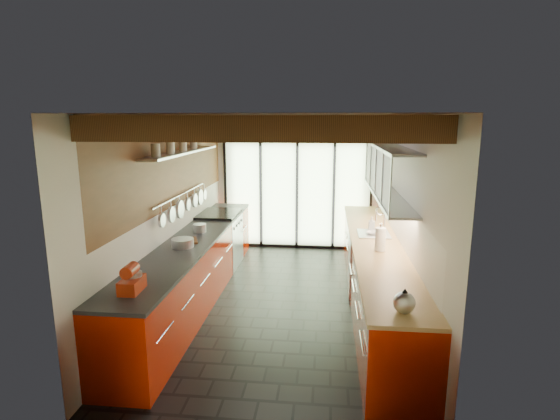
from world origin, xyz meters
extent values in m
plane|color=black|center=(0.00, 0.00, 0.00)|extent=(5.50, 5.50, 0.00)
plane|color=silver|center=(0.00, 2.75, 1.30)|extent=(3.20, 0.00, 3.20)
plane|color=silver|center=(0.00, -2.75, 1.30)|extent=(3.20, 0.00, 3.20)
plane|color=silver|center=(-1.60, 0.00, 1.30)|extent=(0.00, 5.50, 5.50)
plane|color=silver|center=(1.60, 0.00, 1.30)|extent=(0.00, 5.50, 5.50)
plane|color=#472814|center=(0.00, 0.00, 2.60)|extent=(5.50, 5.50, 0.00)
cube|color=#593316|center=(0.00, -2.25, 2.48)|extent=(3.14, 0.14, 0.22)
cube|color=#593316|center=(0.00, -1.35, 2.48)|extent=(3.14, 0.14, 0.22)
cube|color=#593316|center=(0.00, -0.45, 2.48)|extent=(3.14, 0.14, 0.22)
cube|color=#593316|center=(0.00, 0.45, 2.48)|extent=(3.14, 0.14, 0.22)
cube|color=#593316|center=(0.00, 1.35, 2.48)|extent=(3.14, 0.14, 0.22)
cube|color=#593316|center=(0.00, 2.25, 2.48)|extent=(3.14, 0.14, 0.22)
cube|color=brown|center=(0.00, 2.71, 2.35)|extent=(3.14, 0.06, 0.50)
plane|color=brown|center=(-1.57, 0.20, 1.98)|extent=(0.00, 4.90, 4.90)
plane|color=#C6EAAD|center=(0.00, 2.73, 1.08)|extent=(2.90, 0.00, 2.90)
cube|color=black|center=(-1.45, 2.72, 1.07)|extent=(0.05, 0.04, 2.15)
cube|color=black|center=(1.45, 2.72, 1.07)|extent=(0.05, 0.04, 2.15)
cube|color=black|center=(0.00, 2.69, 1.07)|extent=(0.06, 0.05, 2.15)
cube|color=black|center=(0.00, 2.69, 2.15)|extent=(2.90, 0.05, 0.06)
cylinder|color=red|center=(0.00, 2.67, 2.35)|extent=(0.34, 0.04, 0.34)
cylinder|color=beige|center=(0.00, 2.65, 2.35)|extent=(0.28, 0.02, 0.28)
cube|color=#B31900|center=(-1.28, 0.00, 0.44)|extent=(0.65, 5.00, 0.88)
cube|color=black|center=(-1.28, 0.00, 0.90)|extent=(0.68, 5.00, 0.04)
cube|color=silver|center=(-1.28, 1.45, 0.44)|extent=(0.66, 0.90, 0.90)
cube|color=black|center=(-1.28, 1.45, 0.93)|extent=(0.65, 0.90, 0.06)
cube|color=#B31900|center=(1.28, 0.00, 0.44)|extent=(0.65, 5.00, 0.88)
cube|color=tan|center=(1.28, 0.00, 0.90)|extent=(0.68, 5.00, 0.04)
cube|color=white|center=(0.95, 0.40, 0.44)|extent=(0.02, 0.60, 0.84)
cube|color=silver|center=(1.28, 0.40, 0.93)|extent=(0.45, 0.52, 0.02)
cylinder|color=silver|center=(1.42, 0.40, 1.10)|extent=(0.02, 0.02, 0.34)
torus|color=silver|center=(1.36, 0.40, 1.27)|extent=(0.14, 0.02, 0.14)
plane|color=silver|center=(1.26, 0.30, 1.85)|extent=(0.00, 3.00, 3.00)
cube|color=#9EA0A5|center=(1.43, 0.30, 1.51)|extent=(0.34, 3.00, 0.03)
cube|color=#9EA0A5|center=(1.43, 0.30, 2.19)|extent=(0.34, 3.00, 0.03)
cylinder|color=silver|center=(-1.54, 0.30, 1.47)|extent=(0.02, 2.20, 0.02)
cube|color=silver|center=(-1.45, 0.20, 2.10)|extent=(0.28, 2.60, 0.03)
cylinder|color=silver|center=(-1.50, -0.60, 1.29)|extent=(0.04, 0.18, 0.18)
cylinder|color=silver|center=(-1.50, -0.25, 1.29)|extent=(0.04, 0.22, 0.22)
cylinder|color=silver|center=(-1.50, 0.10, 1.29)|extent=(0.04, 0.26, 0.26)
cylinder|color=silver|center=(-1.50, 0.45, 1.29)|extent=(0.04, 0.18, 0.18)
cylinder|color=silver|center=(-1.50, 0.80, 1.29)|extent=(0.04, 0.22, 0.22)
cylinder|color=silver|center=(-1.50, 1.10, 1.29)|extent=(0.04, 0.26, 0.26)
cylinder|color=silver|center=(-1.50, 1.35, 1.29)|extent=(0.04, 0.18, 0.18)
cube|color=#AC290D|center=(-1.27, -2.02, 0.99)|extent=(0.19, 0.32, 0.13)
cylinder|color=#AC290D|center=(-1.27, -2.05, 1.14)|extent=(0.13, 0.20, 0.12)
cylinder|color=silver|center=(-1.27, -1.97, 1.03)|extent=(0.16, 0.16, 0.13)
cylinder|color=silver|center=(-1.27, 0.26, 0.98)|extent=(0.25, 0.25, 0.12)
cylinder|color=silver|center=(-1.27, -0.52, 0.98)|extent=(0.32, 0.32, 0.11)
cube|color=brown|center=(-1.27, -0.26, 0.93)|extent=(0.32, 0.37, 0.03)
sphere|color=silver|center=(1.27, -2.22, 1.02)|extent=(0.24, 0.24, 0.19)
cone|color=black|center=(1.27, -2.22, 1.12)|extent=(0.09, 0.09, 0.05)
cylinder|color=silver|center=(1.27, -2.11, 1.02)|extent=(0.04, 0.08, 0.04)
cylinder|color=white|center=(1.27, -0.42, 1.07)|extent=(0.17, 0.17, 0.30)
cylinder|color=silver|center=(1.27, -0.42, 1.25)|extent=(0.03, 0.03, 0.05)
imported|color=silver|center=(1.27, 0.68, 1.02)|extent=(0.09, 0.09, 0.20)
imported|color=silver|center=(1.27, 0.37, 0.94)|extent=(0.25, 0.25, 0.05)
camera|label=1|loc=(0.58, -5.83, 2.56)|focal=28.00mm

